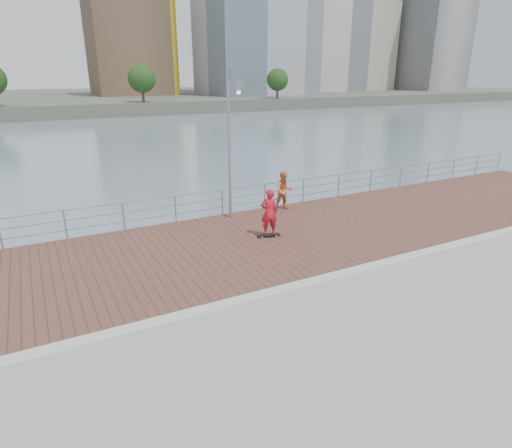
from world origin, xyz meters
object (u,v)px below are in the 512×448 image
skateboarder (269,212)px  bystander (284,191)px  street_lamp (233,121)px  guardrail (199,202)px

skateboarder → bystander: 3.45m
skateboarder → bystander: (2.24, 2.63, -0.10)m
street_lamp → guardrail: bearing=142.0°
street_lamp → bystander: 4.04m
guardrail → bystander: bearing=-9.7°
guardrail → skateboarder: skateboarder is taller
bystander → skateboarder: bearing=-116.6°
guardrail → skateboarder: 3.57m
skateboarder → bystander: bearing=-115.8°
street_lamp → skateboarder: bearing=-83.1°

